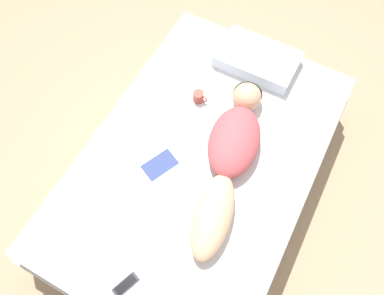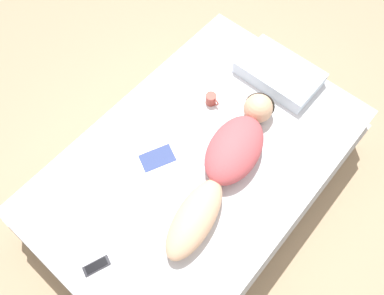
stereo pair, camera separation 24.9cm
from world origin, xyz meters
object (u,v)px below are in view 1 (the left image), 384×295
at_px(person, 231,153).
at_px(cell_phone, 126,285).
at_px(open_magazine, 151,154).
at_px(coffee_mug, 199,97).

bearing_deg(person, cell_phone, -111.35).
bearing_deg(cell_phone, person, 100.44).
bearing_deg(cell_phone, open_magazine, 131.74).
xyz_separation_m(open_magazine, cell_phone, (0.30, -0.79, 0.00)).
xyz_separation_m(person, coffee_mug, (-0.40, 0.32, -0.05)).
height_order(person, coffee_mug, person).
xyz_separation_m(open_magazine, coffee_mug, (0.08, 0.54, 0.04)).
height_order(open_magazine, cell_phone, same).
xyz_separation_m(person, open_magazine, (-0.48, -0.21, -0.09)).
relative_size(open_magazine, cell_phone, 3.06).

